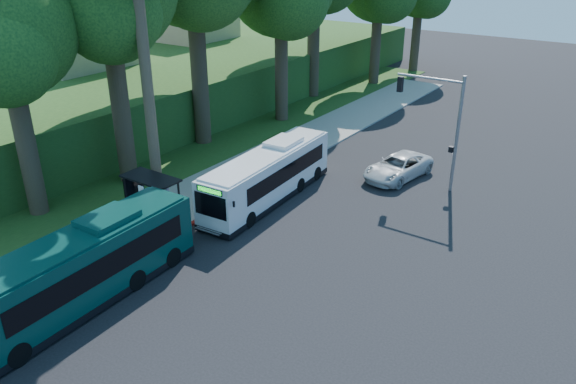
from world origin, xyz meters
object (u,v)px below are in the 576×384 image
Objects in this scene: bus_shelter at (150,188)px; teal_bus at (79,269)px; white_bus at (269,174)px; pickup at (398,167)px.

bus_shelter is 0.28× the size of teal_bus.
white_bus is at bearing 86.65° from teal_bus.
bus_shelter is 7.90m from teal_bus.
bus_shelter is 0.30× the size of white_bus.
white_bus is at bearing -114.46° from pickup.
pickup is at bearing 56.35° from bus_shelter.
teal_bus is (-0.25, -12.75, 0.11)m from white_bus.
bus_shelter is at bearing -114.11° from pickup.
pickup is (4.87, 7.22, -0.82)m from white_bus.
bus_shelter is 6.76m from white_bus.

